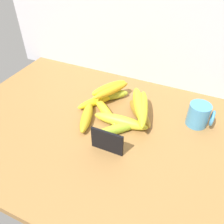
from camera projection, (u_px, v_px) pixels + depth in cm
name	position (u px, v px, depth cm)	size (l,w,h in cm)	color
counter_top	(97.00, 131.00, 85.58)	(110.00, 76.00, 3.00)	olive
back_wall	(139.00, 8.00, 91.62)	(130.00, 2.00, 70.00)	silver
chalkboard_sign	(107.00, 142.00, 73.85)	(11.00, 1.80, 8.40)	black
coffee_mug	(199.00, 115.00, 83.43)	(9.17, 7.67, 8.75)	#458CBA
banana_0	(120.00, 121.00, 84.19)	(20.60, 4.26, 4.26)	gold
banana_1	(104.00, 110.00, 89.91)	(20.32, 3.42, 3.42)	yellow
banana_2	(118.00, 129.00, 81.60)	(19.79, 3.58, 3.58)	#92B32A
banana_3	(87.00, 117.00, 86.22)	(16.66, 3.88, 3.88)	#B8951E
banana_4	(140.00, 113.00, 87.72)	(16.93, 4.21, 4.21)	olive
banana_5	(99.00, 100.00, 94.85)	(19.39, 3.48, 3.48)	yellow
banana_6	(111.00, 95.00, 97.10)	(15.25, 3.97, 3.97)	#A4B62E
banana_7	(139.00, 103.00, 85.78)	(19.85, 3.99, 3.99)	gold
banana_8	(143.00, 108.00, 83.72)	(21.00, 3.72, 3.72)	yellow
banana_9	(111.00, 90.00, 93.47)	(17.34, 3.23, 3.23)	gold
banana_10	(109.00, 88.00, 94.38)	(16.43, 3.77, 3.77)	gold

